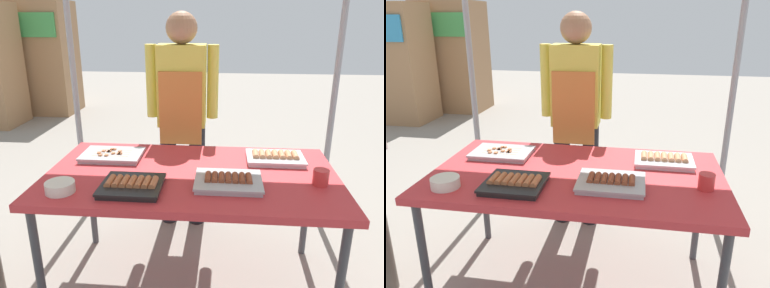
% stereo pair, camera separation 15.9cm
% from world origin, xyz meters
% --- Properties ---
extents(ground_plane, '(18.00, 18.00, 0.00)m').
position_xyz_m(ground_plane, '(0.00, 0.00, 0.00)').
color(ground_plane, gray).
extents(stall_table, '(1.60, 0.90, 0.75)m').
position_xyz_m(stall_table, '(0.00, 0.00, 0.70)').
color(stall_table, '#C63338').
rests_on(stall_table, ground).
extents(tray_grilled_sausages, '(0.31, 0.28, 0.05)m').
position_xyz_m(tray_grilled_sausages, '(-0.28, -0.23, 0.77)').
color(tray_grilled_sausages, black).
rests_on(tray_grilled_sausages, stall_table).
extents(tray_meat_skewers, '(0.36, 0.25, 0.04)m').
position_xyz_m(tray_meat_skewers, '(-0.50, 0.18, 0.77)').
color(tray_meat_skewers, '#ADADB2').
rests_on(tray_meat_skewers, stall_table).
extents(tray_pork_links, '(0.34, 0.28, 0.05)m').
position_xyz_m(tray_pork_links, '(0.20, -0.14, 0.77)').
color(tray_pork_links, '#ADADB2').
rests_on(tray_pork_links, stall_table).
extents(tray_spring_rolls, '(0.34, 0.24, 0.06)m').
position_xyz_m(tray_spring_rolls, '(0.48, 0.22, 0.77)').
color(tray_spring_rolls, silver).
rests_on(tray_spring_rolls, stall_table).
extents(condiment_bowl, '(0.15, 0.15, 0.05)m').
position_xyz_m(condiment_bowl, '(-0.62, -0.30, 0.78)').
color(condiment_bowl, silver).
rests_on(condiment_bowl, stall_table).
extents(drink_cup_near_edge, '(0.08, 0.08, 0.08)m').
position_xyz_m(drink_cup_near_edge, '(0.67, -0.10, 0.79)').
color(drink_cup_near_edge, red).
rests_on(drink_cup_near_edge, stall_table).
extents(vendor_woman, '(0.52, 0.23, 1.61)m').
position_xyz_m(vendor_woman, '(-0.13, 0.74, 0.95)').
color(vendor_woman, black).
rests_on(vendor_woman, ground).
extents(neighbor_stall_left, '(1.02, 0.79, 1.80)m').
position_xyz_m(neighbor_stall_left, '(-2.86, 4.16, 0.91)').
color(neighbor_stall_left, '#9E724C').
rests_on(neighbor_stall_left, ground).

